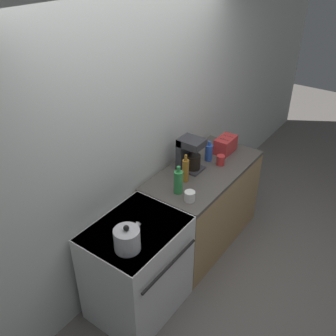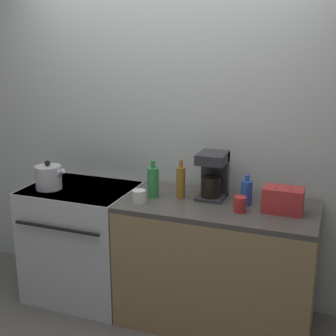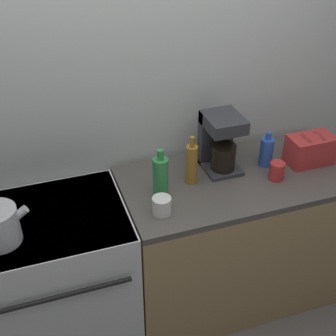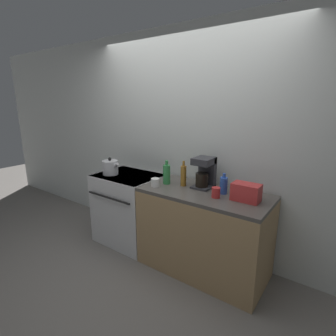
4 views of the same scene
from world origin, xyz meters
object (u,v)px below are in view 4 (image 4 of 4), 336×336
Objects in this scene: bottle_green at (166,174)px; cup_white at (155,182)px; coffee_maker at (205,172)px; stove at (129,207)px; bottle_amber at (183,175)px; bottle_blue at (224,185)px; kettle at (110,167)px; toaster at (246,192)px; cup_red at (216,193)px.

bottle_green reaches higher than cup_white.
stove is at bearing -171.48° from coffee_maker.
bottle_amber reaches higher than bottle_blue.
coffee_maker is (1.18, 0.25, 0.08)m from kettle.
bottle_amber reaches higher than kettle.
bottle_green is at bearing -178.91° from toaster.
kettle is 0.88× the size of bottle_amber.
cup_white is (-0.69, -0.22, -0.04)m from bottle_blue.
kettle is (-0.20, -0.10, 0.52)m from stove.
cup_white is at bearing -169.96° from toaster.
cup_red is at bearing -3.23° from stove.
cup_white is at bearing -104.65° from bottle_green.
bottle_green is at bearing 0.27° from stove.
cup_red is at bearing 1.28° from kettle.
stove is 0.80m from bottle_green.
bottle_amber reaches higher than cup_white.
bottle_amber is (0.98, 0.15, 0.03)m from kettle.
toaster is at bearing -2.71° from bottle_amber.
stove is 8.84× the size of cup_red.
bottle_green is (0.59, 0.00, 0.54)m from stove.
coffee_maker is 0.23m from bottle_amber.
cup_white is at bearing -139.24° from bottle_amber.
kettle is at bearing 176.61° from cup_white.
cup_red is at bearing -94.72° from bottle_blue.
coffee_maker reaches higher than cup_red.
bottle_green is 2.64× the size of cup_red.
stove is 0.57m from kettle.
toaster reaches higher than cup_red.
cup_red is 0.68m from cup_white.
bottle_amber is at bearing 3.89° from stove.
bottle_blue is (0.46, 0.02, -0.03)m from bottle_amber.
bottle_green is at bearing -165.30° from bottle_amber.
bottle_amber is at bearing 14.70° from bottle_green.
bottle_blue is 2.23× the size of cup_white.
cup_red reaches higher than stove.
bottle_green is (0.79, 0.10, 0.02)m from kettle.
stove is at bearing -179.73° from bottle_green.
bottle_green reaches higher than stove.
cup_white is at bearing -14.81° from stove.
toaster is 0.52m from coffee_maker.
toaster is at bearing 1.09° from bottle_green.
toaster is 0.96× the size of bottle_green.
cup_white is at bearing -145.93° from coffee_maker.
bottle_green reaches higher than cup_red.
bottle_blue is at bearing -15.84° from coffee_maker.
toaster is 0.92× the size of bottle_amber.
bottle_amber is at bearing 40.76° from cup_white.
coffee_maker is 0.28m from bottle_blue.
kettle reaches higher than stove.
cup_red is (0.64, -0.07, -0.06)m from bottle_green.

